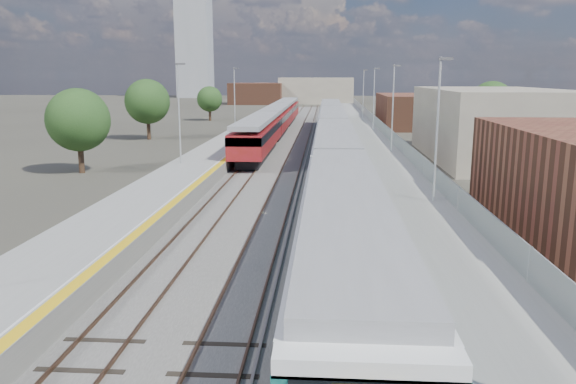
# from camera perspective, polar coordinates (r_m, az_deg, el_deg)

# --- Properties ---
(ground) EXTENTS (320.00, 320.00, 0.00)m
(ground) POSITION_cam_1_polar(r_m,az_deg,el_deg) (58.23, 3.03, 4.25)
(ground) COLOR #47443A
(ground) RESTS_ON ground
(ballast_bed) EXTENTS (10.50, 155.00, 0.06)m
(ballast_bed) POSITION_cam_1_polar(r_m,az_deg,el_deg) (60.78, 0.94, 4.61)
(ballast_bed) COLOR #565451
(ballast_bed) RESTS_ON ground
(tracks) EXTENTS (8.96, 160.00, 0.17)m
(tracks) POSITION_cam_1_polar(r_m,az_deg,el_deg) (62.40, 1.57, 4.87)
(tracks) COLOR #4C3323
(tracks) RESTS_ON ground
(platform_right) EXTENTS (4.70, 155.00, 8.52)m
(platform_right) POSITION_cam_1_polar(r_m,az_deg,el_deg) (60.80, 8.08, 4.98)
(platform_right) COLOR slate
(platform_right) RESTS_ON ground
(platform_left) EXTENTS (4.30, 155.00, 8.52)m
(platform_left) POSITION_cam_1_polar(r_m,az_deg,el_deg) (61.43, -5.43, 5.10)
(platform_left) COLOR slate
(platform_left) RESTS_ON ground
(buildings) EXTENTS (72.00, 185.50, 40.00)m
(buildings) POSITION_cam_1_polar(r_m,az_deg,el_deg) (147.58, -3.61, 12.94)
(buildings) COLOR brown
(buildings) RESTS_ON ground
(green_train) EXTENTS (2.98, 82.83, 3.28)m
(green_train) POSITION_cam_1_polar(r_m,az_deg,el_deg) (49.11, 4.66, 5.55)
(green_train) COLOR black
(green_train) RESTS_ON ground
(red_train) EXTENTS (2.87, 58.12, 3.62)m
(red_train) POSITION_cam_1_polar(r_m,az_deg,el_deg) (72.11, -1.19, 7.42)
(red_train) COLOR black
(red_train) RESTS_ON ground
(tree_a) EXTENTS (4.91, 4.91, 6.65)m
(tree_a) POSITION_cam_1_polar(r_m,az_deg,el_deg) (46.98, -20.53, 6.86)
(tree_a) COLOR #382619
(tree_a) RESTS_ON ground
(tree_b) EXTENTS (5.31, 5.31, 7.20)m
(tree_b) POSITION_cam_1_polar(r_m,az_deg,el_deg) (69.78, -14.10, 8.90)
(tree_b) COLOR #382619
(tree_b) RESTS_ON ground
(tree_c) EXTENTS (4.29, 4.29, 5.81)m
(tree_c) POSITION_cam_1_polar(r_m,az_deg,el_deg) (97.52, -7.97, 9.33)
(tree_c) COLOR #382619
(tree_c) RESTS_ON ground
(tree_d) EXTENTS (5.13, 5.13, 6.95)m
(tree_d) POSITION_cam_1_polar(r_m,az_deg,el_deg) (72.51, 19.97, 8.52)
(tree_d) COLOR #382619
(tree_d) RESTS_ON ground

